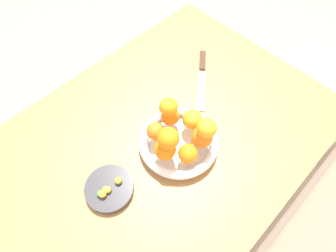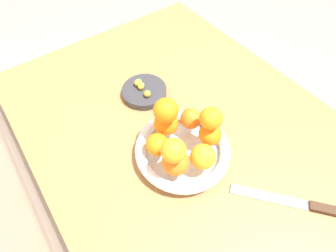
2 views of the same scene
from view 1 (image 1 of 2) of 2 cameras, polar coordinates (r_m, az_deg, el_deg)
ground_plane at (r=1.49m, az=-1.34°, el=-16.21°), size 6.00×6.00×0.00m
dining_table at (r=0.87m, az=-2.21°, el=-5.59°), size 1.10×0.76×0.74m
fruit_bowl at (r=0.76m, az=2.30°, el=-3.48°), size 0.23×0.23×0.04m
candy_dish at (r=0.74m, az=-12.62°, el=-13.16°), size 0.13×0.13×0.02m
orange_0 at (r=0.70m, az=-0.64°, el=-5.09°), size 0.06×0.06×0.06m
orange_1 at (r=0.70m, az=4.31°, el=-6.01°), size 0.05×0.05×0.05m
orange_2 at (r=0.72m, az=7.39°, el=-2.42°), size 0.06×0.06×0.06m
orange_3 at (r=0.75m, az=5.34°, el=1.42°), size 0.06×0.06×0.06m
orange_4 at (r=0.75m, az=0.69°, el=2.01°), size 0.06×0.06×0.06m
orange_5 at (r=0.73m, az=-2.70°, el=-1.14°), size 0.05×0.05×0.05m
orange_6 at (r=0.71m, az=-0.01°, el=4.25°), size 0.05×0.05×0.05m
orange_7 at (r=0.65m, az=0.07°, el=-2.74°), size 0.06×0.06×0.06m
orange_8 at (r=0.67m, az=8.43°, el=-0.47°), size 0.05×0.05×0.05m
candy_ball_0 at (r=0.72m, az=-14.08°, el=-14.15°), size 0.02×0.02×0.02m
candy_ball_1 at (r=0.72m, az=-10.79°, el=-11.59°), size 0.02×0.02×0.02m
candy_ball_2 at (r=0.72m, az=-14.57°, el=-14.03°), size 0.02×0.02×0.02m
candy_ball_3 at (r=0.72m, az=-13.00°, el=-13.34°), size 0.02×0.02×0.02m
candy_ball_4 at (r=0.72m, az=-13.40°, el=-13.34°), size 0.02×0.02×0.02m
knife at (r=0.94m, az=7.42°, el=11.13°), size 0.21×0.18×0.01m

